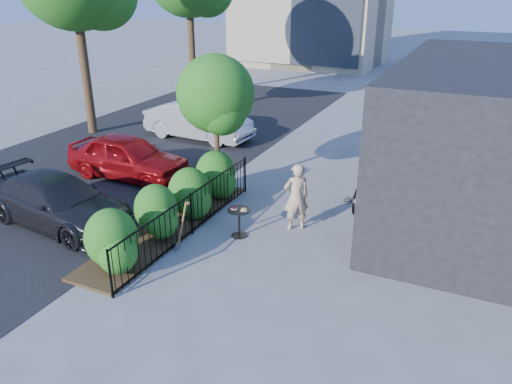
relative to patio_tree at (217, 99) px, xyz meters
The scene contains 12 objects.
ground 4.50m from the patio_tree, 50.96° to the right, with size 120.00×120.00×0.00m, color gray.
fence 3.61m from the patio_tree, 75.06° to the right, with size 0.05×6.05×1.10m.
planting_bed 3.88m from the patio_tree, 89.26° to the right, with size 1.30×6.00×0.08m, color #382616.
shrubs 3.37m from the patio_tree, 87.08° to the right, with size 1.10×5.60×1.24m.
patio_tree is the anchor object (origin of this frame).
street 5.51m from the patio_tree, behind, with size 9.00×30.00×0.01m, color black.
cafe_table 3.76m from the patio_tree, 52.01° to the right, with size 0.57×0.57×0.77m.
woman 3.78m from the patio_tree, 25.29° to the right, with size 0.64×0.42×1.74m, color tan.
shovel 4.32m from the patio_tree, 74.74° to the right, with size 0.45×0.17×1.33m.
car_red 3.77m from the patio_tree, behind, with size 1.62×4.04×1.38m, color #A30D12.
car_silver 5.83m from the patio_tree, 127.29° to the left, with size 1.53×4.39×1.45m, color #B3B3B8.
car_darkgrey 5.03m from the patio_tree, 125.51° to the right, with size 1.77×4.36×1.27m, color black.
Camera 1 is at (4.57, -9.34, 5.83)m, focal length 35.00 mm.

